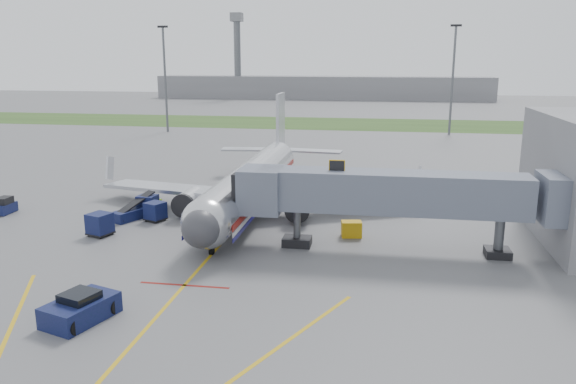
% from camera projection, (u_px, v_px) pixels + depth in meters
% --- Properties ---
extents(ground, '(400.00, 400.00, 0.00)m').
position_uv_depth(ground, '(204.00, 264.00, 40.07)').
color(ground, '#565659').
rests_on(ground, ground).
extents(grass_strip, '(300.00, 25.00, 0.01)m').
position_uv_depth(grass_strip, '(327.00, 123.00, 126.40)').
color(grass_strip, '#2D4C1E').
rests_on(grass_strip, ground).
extents(apron_markings, '(21.52, 50.00, 0.01)m').
position_uv_depth(apron_markings, '(165.00, 308.00, 32.97)').
color(apron_markings, gold).
rests_on(apron_markings, ground).
extents(airliner, '(32.10, 35.67, 10.25)m').
position_uv_depth(airliner, '(252.00, 182.00, 54.08)').
color(airliner, silver).
rests_on(airliner, ground).
extents(jet_bridge, '(25.30, 4.00, 6.90)m').
position_uv_depth(jet_bridge, '(388.00, 194.00, 41.76)').
color(jet_bridge, slate).
rests_on(jet_bridge, ground).
extents(light_mast_left, '(2.00, 0.44, 20.40)m').
position_uv_depth(light_mast_left, '(165.00, 77.00, 109.55)').
color(light_mast_left, '#595B60').
rests_on(light_mast_left, ground).
extents(light_mast_right, '(2.00, 0.44, 20.40)m').
position_uv_depth(light_mast_right, '(453.00, 77.00, 105.49)').
color(light_mast_right, '#595B60').
rests_on(light_mast_right, ground).
extents(distant_terminal, '(120.00, 14.00, 8.00)m').
position_uv_depth(distant_terminal, '(322.00, 87.00, 203.83)').
color(distant_terminal, slate).
rests_on(distant_terminal, ground).
extents(control_tower, '(4.00, 4.00, 30.00)m').
position_uv_depth(control_tower, '(237.00, 50.00, 200.77)').
color(control_tower, '#595B60').
rests_on(control_tower, ground).
extents(pushback_tug, '(3.53, 4.51, 1.65)m').
position_uv_depth(pushback_tug, '(81.00, 309.00, 31.27)').
color(pushback_tug, '#0B1733').
rests_on(pushback_tug, ground).
extents(baggage_tug, '(1.22, 2.29, 1.59)m').
position_uv_depth(baggage_tug, '(5.00, 206.00, 52.85)').
color(baggage_tug, '#0B1733').
rests_on(baggage_tug, ground).
extents(baggage_cart_a, '(1.84, 1.84, 1.82)m').
position_uv_depth(baggage_cart_a, '(148.00, 205.00, 52.58)').
color(baggage_cart_a, '#0B1733').
rests_on(baggage_cart_a, ground).
extents(baggage_cart_b, '(2.20, 2.20, 1.87)m').
position_uv_depth(baggage_cart_b, '(100.00, 224.00, 46.24)').
color(baggage_cart_b, '#0B1733').
rests_on(baggage_cart_b, ground).
extents(baggage_cart_c, '(2.07, 2.07, 1.71)m').
position_uv_depth(baggage_cart_c, '(155.00, 211.00, 50.44)').
color(baggage_cart_c, '#0B1733').
rests_on(baggage_cart_c, ground).
extents(belt_loader, '(2.92, 4.53, 2.17)m').
position_uv_depth(belt_loader, '(132.00, 213.00, 51.07)').
color(belt_loader, '#0B1733').
rests_on(belt_loader, ground).
extents(ground_power_cart, '(1.79, 1.34, 1.30)m').
position_uv_depth(ground_power_cart, '(351.00, 229.00, 45.97)').
color(ground_power_cart, '#D69F0C').
rests_on(ground_power_cart, ground).
extents(ramp_worker, '(0.65, 0.58, 1.50)m').
position_uv_depth(ramp_worker, '(161.00, 207.00, 52.58)').
color(ramp_worker, '#8BCD18').
rests_on(ramp_worker, ground).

